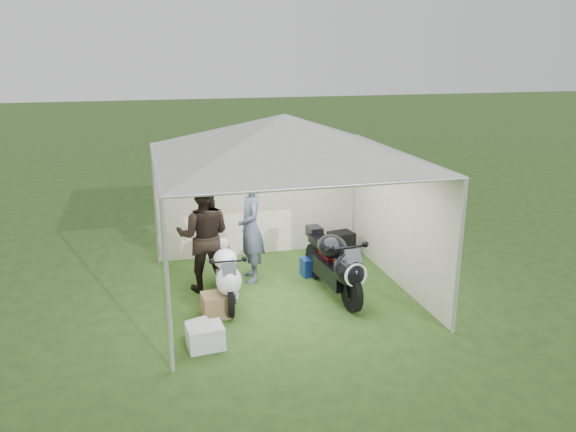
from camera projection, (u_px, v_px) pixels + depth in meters
name	position (u px, v px, depth m)	size (l,w,h in m)	color
ground	(285.00, 292.00, 9.52)	(80.00, 80.00, 0.00)	#2B481C
canopy_tent	(284.00, 141.00, 8.82)	(5.66, 5.66, 3.00)	silver
motorcycle_white	(226.00, 274.00, 9.02)	(0.46, 1.78, 0.88)	black
motorcycle_black	(336.00, 263.00, 9.24)	(0.58, 2.09, 1.03)	black
paddock_stand	(313.00, 266.00, 10.21)	(0.44, 0.28, 0.33)	blue
person_dark_jacket	(204.00, 236.00, 9.38)	(0.93, 0.73, 1.92)	black
person_blue_jacket	(251.00, 228.00, 9.80)	(0.69, 0.46, 1.90)	slate
equipment_box	(341.00, 244.00, 11.20)	(0.47, 0.38, 0.47)	black
crate_0	(205.00, 337.00, 7.70)	(0.49, 0.38, 0.33)	silver
crate_1	(215.00, 305.00, 8.63)	(0.40, 0.40, 0.36)	olive
crate_2	(199.00, 329.00, 8.00)	(0.33, 0.27, 0.24)	silver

